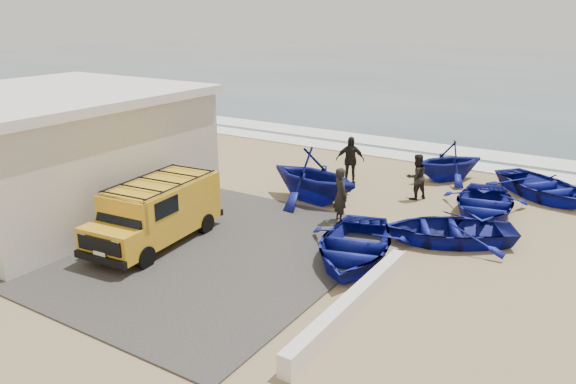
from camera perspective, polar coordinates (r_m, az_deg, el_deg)
The scene contains 17 objects.
ground at distance 18.51m, azimuth -3.40°, elevation -4.11°, with size 160.00×160.00×0.00m, color #9B825A.
slab at distance 18.30m, azimuth -12.20°, elevation -4.68°, with size 12.00×10.00×0.05m, color #413E3C.
ocean at distance 70.92m, azimuth 24.50°, elevation 10.89°, with size 180.00×88.00×0.01m, color #385166.
surf_line at distance 28.61m, azimuth 10.76°, elevation 3.72°, with size 180.00×1.60×0.06m, color white.
surf_wash at distance 30.89m, azimuth 12.51°, elevation 4.65°, with size 180.00×2.20×0.04m, color white.
building at distance 21.75m, azimuth -23.06°, elevation 3.84°, with size 8.40×9.40×4.30m.
parapet at distance 13.74m, azimuth 6.49°, elevation -11.27°, with size 0.35×6.00×0.55m, color silver.
van at distance 17.75m, azimuth -13.14°, elevation -1.83°, with size 2.24×4.81×2.00m.
boat_near_left at distance 16.45m, azimuth 6.67°, elevation -5.41°, with size 3.16×4.43×0.92m, color navy.
boat_near_right at distance 18.28m, azimuth 15.90°, elevation -3.66°, with size 2.93×4.10×0.85m, color navy.
boat_mid_left at distance 21.15m, azimuth 2.57°, elevation 1.73°, with size 3.36×3.90×2.05m, color navy.
boat_mid_right at distance 20.97m, azimuth 19.26°, elevation -1.14°, with size 3.03×4.24×0.88m, color navy.
boat_far_left at distance 24.77m, azimuth 15.98°, elevation 3.07°, with size 2.79×3.24×1.71m, color navy.
boat_far_right at distance 23.86m, azimuth 24.41°, elevation 0.55°, with size 3.10×4.33×0.90m, color navy.
fisherman_front at distance 19.11m, azimuth 5.37°, elevation -0.33°, with size 0.71×0.46×1.93m, color black.
fisherman_middle at distance 21.97m, azimuth 12.91°, elevation 1.53°, with size 0.86×0.67×1.77m, color black.
fisherman_back at distance 23.46m, azimuth 6.32°, elevation 3.23°, with size 1.18×0.49×2.01m, color black.
Camera 1 is at (10.08, -13.85, 6.99)m, focal length 35.00 mm.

